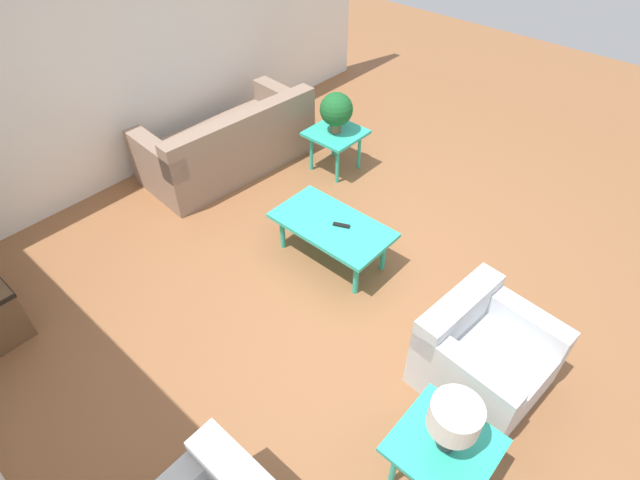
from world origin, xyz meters
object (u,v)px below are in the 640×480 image
Objects in this scene: coffee_table at (332,227)px; table_lamp at (454,419)px; armchair at (482,356)px; side_table_plant at (336,137)px; sofa at (230,145)px; side_table_lamp at (443,449)px; potted_plant at (336,110)px.

coffee_table is 2.65× the size of table_lamp.
side_table_plant is (2.71, -1.50, 0.14)m from armchair.
sofa is 3.49× the size of side_table_lamp.
coffee_table is at bearing 85.65° from armchair.
coffee_table is 1.91× the size of side_table_plant.
side_table_plant is 3.76m from table_lamp.
potted_plant is (0.98, -1.21, 0.39)m from coffee_table.
potted_plant is (-0.95, -0.80, 0.47)m from sofa.
table_lamp reaches higher than armchair.
side_table_lamp is 3.76m from potted_plant.
side_table_plant is 1.27× the size of potted_plant.
armchair reaches higher than side_table_lamp.
sofa is 4.15m from side_table_lamp.
armchair is 1.54× the size of side_table_plant.
sofa is at bearing -22.32° from side_table_lamp.
armchair is at bearing 170.34° from coffee_table.
side_table_lamp is at bearing 148.35° from coffee_table.
table_lamp reaches higher than side_table_lamp.
potted_plant reaches higher than side_table_plant.
sofa is 4.18m from table_lamp.
armchair is at bearing 83.14° from sofa.
armchair is at bearing 150.98° from potted_plant.
sofa is 1.98m from coffee_table.
side_table_lamp is 1.39× the size of table_lamp.
coffee_table is at bearing -31.65° from side_table_lamp.
armchair is 3.13m from potted_plant.
table_lamp is (-0.00, -0.00, 0.37)m from side_table_lamp.
potted_plant is at bearing 134.05° from sofa.
sofa reaches higher than coffee_table.
potted_plant reaches higher than table_lamp.
coffee_table is 2.24m from side_table_lamp.
sofa is at bearing -22.32° from table_lamp.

